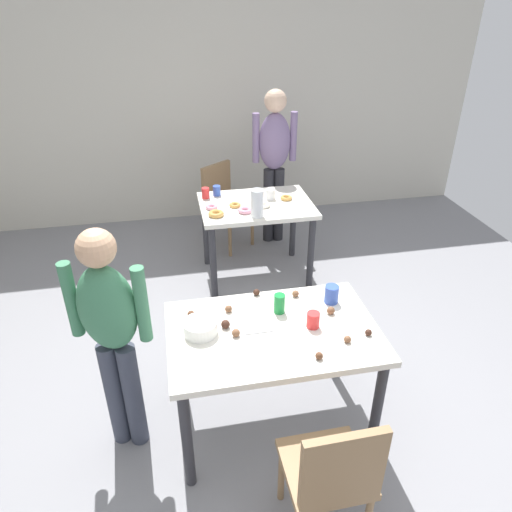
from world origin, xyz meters
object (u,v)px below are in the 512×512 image
(dining_table_near, at_px, (273,343))
(chair_near_table, at_px, (332,473))
(person_girl_near, at_px, (111,328))
(mixing_bowl, at_px, (200,328))
(dining_table_far, at_px, (256,215))
(chair_far_table, at_px, (224,201))
(soda_can, at_px, (279,304))
(pitcher_far, at_px, (257,203))
(person_adult_far, at_px, (274,154))

(dining_table_near, distance_m, chair_near_table, 0.79)
(person_girl_near, distance_m, mixing_bowl, 0.48)
(dining_table_far, bearing_deg, chair_far_table, 106.03)
(soda_can, relative_size, pitcher_far, 0.51)
(mixing_bowl, height_order, pitcher_far, pitcher_far)
(dining_table_far, height_order, mixing_bowl, mixing_bowl)
(soda_can, height_order, pitcher_far, pitcher_far)
(person_adult_far, bearing_deg, dining_table_near, -103.27)
(dining_table_far, distance_m, person_girl_near, 2.09)
(chair_far_table, height_order, person_adult_far, person_adult_far)
(person_girl_near, xyz_separation_m, soda_can, (0.95, 0.11, -0.05))
(chair_near_table, relative_size, pitcher_far, 3.63)
(person_girl_near, distance_m, pitcher_far, 1.83)
(person_girl_near, bearing_deg, soda_can, 6.73)
(mixing_bowl, xyz_separation_m, soda_can, (0.48, 0.11, 0.02))
(dining_table_near, relative_size, chair_near_table, 1.38)
(dining_table_near, bearing_deg, chair_far_table, 88.77)
(chair_far_table, xyz_separation_m, person_adult_far, (0.53, -0.02, 0.47))
(dining_table_far, height_order, person_girl_near, person_girl_near)
(dining_table_near, xyz_separation_m, pitcher_far, (0.21, 1.51, 0.22))
(chair_far_table, xyz_separation_m, person_girl_near, (-0.93, -2.45, 0.37))
(dining_table_far, height_order, chair_far_table, chair_far_table)
(person_girl_near, bearing_deg, pitcher_far, 53.35)
(dining_table_far, distance_m, person_adult_far, 0.83)
(chair_far_table, relative_size, pitcher_far, 3.63)
(person_adult_far, distance_m, pitcher_far, 1.03)
(mixing_bowl, bearing_deg, person_adult_far, 67.78)
(chair_far_table, bearing_deg, dining_table_near, -91.23)
(dining_table_near, height_order, person_adult_far, person_adult_far)
(chair_far_table, height_order, soda_can, soda_can)
(dining_table_far, bearing_deg, person_adult_far, 64.65)
(chair_near_table, distance_m, person_adult_far, 3.31)
(dining_table_far, xyz_separation_m, chair_near_table, (-0.15, -2.55, -0.14))
(person_adult_far, distance_m, soda_can, 2.38)
(dining_table_near, height_order, soda_can, soda_can)
(person_girl_near, bearing_deg, dining_table_near, -3.03)
(dining_table_far, relative_size, chair_near_table, 1.16)
(dining_table_near, relative_size, pitcher_far, 5.01)
(dining_table_near, distance_m, pitcher_far, 1.54)
(dining_table_far, xyz_separation_m, mixing_bowl, (-0.66, -1.74, 0.16))
(dining_table_far, relative_size, person_girl_near, 0.69)
(chair_near_table, bearing_deg, chair_far_table, 90.91)
(dining_table_far, distance_m, mixing_bowl, 1.87)
(dining_table_far, bearing_deg, soda_can, -96.41)
(chair_near_table, xyz_separation_m, mixing_bowl, (-0.51, 0.82, 0.29))
(chair_far_table, xyz_separation_m, mixing_bowl, (-0.46, -2.45, 0.29))
(person_girl_near, bearing_deg, dining_table_far, 56.82)
(person_girl_near, height_order, mixing_bowl, person_girl_near)
(chair_near_table, bearing_deg, soda_can, 91.90)
(mixing_bowl, relative_size, soda_can, 1.57)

